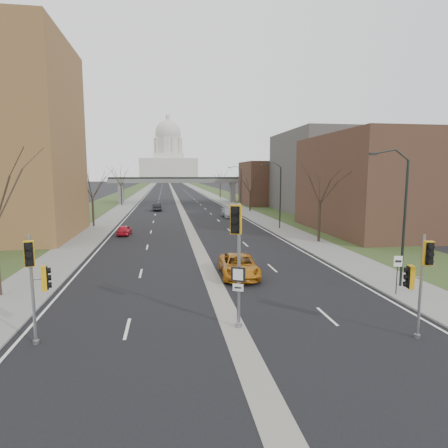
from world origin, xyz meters
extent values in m
plane|color=black|center=(0.00, 0.00, 0.00)|extent=(700.00, 700.00, 0.00)
cube|color=black|center=(0.00, 150.00, 0.01)|extent=(20.00, 600.00, 0.01)
cube|color=gray|center=(0.00, 150.00, 0.00)|extent=(1.20, 600.00, 0.02)
cube|color=gray|center=(12.00, 150.00, 0.06)|extent=(4.00, 600.00, 0.12)
cube|color=gray|center=(-12.00, 150.00, 0.06)|extent=(4.00, 600.00, 0.12)
cube|color=#273E1C|center=(18.00, 150.00, 0.05)|extent=(8.00, 600.00, 0.10)
cube|color=#273E1C|center=(-18.00, 150.00, 0.05)|extent=(8.00, 600.00, 0.10)
cube|color=#4D3324|center=(24.00, 28.00, 6.00)|extent=(16.00, 20.00, 12.00)
cube|color=#514E4A|center=(28.00, 52.00, 7.50)|extent=(18.00, 22.00, 15.00)
cube|color=#4D3324|center=(22.00, 70.00, 5.00)|extent=(14.00, 14.00, 10.00)
cube|color=slate|center=(-14.00, 80.00, 2.50)|extent=(1.20, 2.50, 5.00)
cube|color=slate|center=(14.00, 80.00, 2.50)|extent=(1.20, 2.50, 5.00)
cube|color=slate|center=(0.00, 80.00, 5.50)|extent=(34.00, 3.00, 1.00)
cube|color=black|center=(0.00, 80.00, 6.20)|extent=(34.00, 0.15, 0.50)
cube|color=silver|center=(0.00, 320.00, 10.00)|extent=(48.00, 42.00, 20.00)
cube|color=silver|center=(0.00, 320.00, 22.00)|extent=(26.00, 26.00, 5.00)
cylinder|color=silver|center=(0.00, 320.00, 31.00)|extent=(22.00, 22.00, 14.00)
sphere|color=silver|center=(0.00, 320.00, 42.00)|extent=(22.00, 22.00, 22.00)
cylinder|color=silver|center=(0.00, 320.00, 53.50)|extent=(3.60, 3.60, 4.50)
cylinder|color=black|center=(11.80, 6.00, 4.12)|extent=(0.16, 0.16, 8.00)
cube|color=black|center=(9.50, 6.00, 8.47)|extent=(0.45, 0.18, 0.14)
cylinder|color=black|center=(11.80, 32.00, 4.12)|extent=(0.16, 0.16, 8.00)
cube|color=black|center=(9.50, 32.00, 8.47)|extent=(0.45, 0.18, 0.14)
cylinder|color=black|center=(11.80, 58.00, 4.12)|extent=(0.16, 0.16, 8.00)
cube|color=black|center=(9.50, 58.00, 8.47)|extent=(0.45, 0.18, 0.14)
cylinder|color=#382B21|center=(-13.00, 38.00, 2.00)|extent=(0.28, 0.28, 3.75)
cylinder|color=#382B21|center=(-13.00, 72.00, 2.25)|extent=(0.28, 0.28, 4.25)
cylinder|color=#382B21|center=(13.00, 22.00, 2.12)|extent=(0.28, 0.28, 4.00)
cylinder|color=#382B21|center=(13.00, 55.00, 1.87)|extent=(0.28, 0.28, 3.50)
cylinder|color=#382B21|center=(13.00, 95.00, 2.25)|extent=(0.28, 0.28, 4.25)
cylinder|color=gray|center=(-8.72, 0.98, 2.41)|extent=(0.13, 0.13, 4.82)
cylinder|color=gray|center=(-8.72, 0.98, 0.09)|extent=(0.26, 0.26, 0.19)
cube|color=#D0930C|center=(-8.59, 0.54, 4.08)|extent=(0.48, 0.46, 1.07)
cube|color=#D0930C|center=(-8.27, 1.11, 2.87)|extent=(0.46, 0.48, 1.07)
cylinder|color=gray|center=(0.25, 1.41, 2.98)|extent=(0.16, 0.16, 5.96)
cylinder|color=gray|center=(0.25, 1.41, 0.11)|extent=(0.32, 0.32, 0.23)
cube|color=#D0930C|center=(0.01, 0.89, 5.27)|extent=(0.63, 0.62, 1.32)
cube|color=black|center=(0.25, 1.41, 2.63)|extent=(0.64, 0.33, 0.69)
cube|color=silver|center=(0.25, 1.41, 2.00)|extent=(0.49, 0.26, 0.34)
cylinder|color=gray|center=(7.92, -1.00, 2.35)|extent=(0.13, 0.13, 4.70)
cylinder|color=gray|center=(7.92, -1.00, 0.09)|extent=(0.25, 0.25, 0.18)
cube|color=#D0930C|center=(7.82, -1.44, 3.97)|extent=(0.45, 0.44, 1.04)
cube|color=#D0930C|center=(7.48, -0.90, 2.80)|extent=(0.44, 0.45, 1.04)
cylinder|color=black|center=(10.51, 4.52, 1.12)|extent=(0.05, 0.05, 2.01)
cube|color=silver|center=(10.51, 4.52, 2.13)|extent=(0.50, 0.11, 0.64)
imported|color=red|center=(-8.05, 30.14, 0.61)|extent=(1.63, 3.64, 1.22)
imported|color=black|center=(-4.90, 59.66, 0.75)|extent=(2.02, 4.67, 1.50)
imported|color=#B66C13|center=(2.00, 10.26, 0.77)|extent=(2.88, 5.69, 1.54)
imported|color=#A3A5AB|center=(7.34, 46.38, 0.71)|extent=(2.24, 4.96, 1.41)
camera|label=1|loc=(-3.06, -15.37, 7.30)|focal=30.00mm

